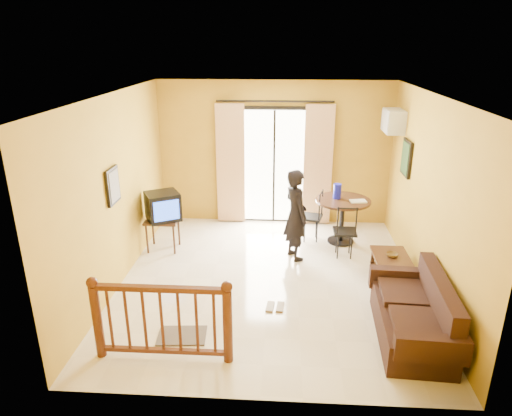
# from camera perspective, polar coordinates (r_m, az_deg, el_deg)

# --- Properties ---
(ground) EXTENTS (5.00, 5.00, 0.00)m
(ground) POSITION_cam_1_polar(r_m,az_deg,el_deg) (7.13, 1.63, -9.03)
(ground) COLOR beige
(ground) RESTS_ON ground
(room_shell) EXTENTS (5.00, 5.00, 5.00)m
(room_shell) POSITION_cam_1_polar(r_m,az_deg,el_deg) (6.47, 1.77, 4.24)
(room_shell) COLOR white
(room_shell) RESTS_ON ground
(balcony_door) EXTENTS (2.25, 0.14, 2.46)m
(balcony_door) POSITION_cam_1_polar(r_m,az_deg,el_deg) (8.95, 2.27, 5.35)
(balcony_door) COLOR black
(balcony_door) RESTS_ON ground
(tv_table) EXTENTS (0.56, 0.47, 0.57)m
(tv_table) POSITION_cam_1_polar(r_m,az_deg,el_deg) (8.11, -11.62, -1.88)
(tv_table) COLOR black
(tv_table) RESTS_ON ground
(television) EXTENTS (0.70, 0.68, 0.48)m
(television) POSITION_cam_1_polar(r_m,az_deg,el_deg) (7.98, -11.57, 0.22)
(television) COLOR black
(television) RESTS_ON tv_table
(picture_left) EXTENTS (0.05, 0.42, 0.52)m
(picture_left) POSITION_cam_1_polar(r_m,az_deg,el_deg) (6.76, -17.44, 2.66)
(picture_left) COLOR black
(picture_left) RESTS_ON room_shell
(dining_table) EXTENTS (0.98, 0.98, 0.82)m
(dining_table) POSITION_cam_1_polar(r_m,az_deg,el_deg) (8.32, 10.77, -0.05)
(dining_table) COLOR black
(dining_table) RESTS_ON ground
(water_jug) EXTENTS (0.14, 0.14, 0.27)m
(water_jug) POSITION_cam_1_polar(r_m,az_deg,el_deg) (8.27, 10.12, 2.08)
(water_jug) COLOR #1317BA
(water_jug) RESTS_ON dining_table
(serving_tray) EXTENTS (0.30, 0.22, 0.02)m
(serving_tray) POSITION_cam_1_polar(r_m,az_deg,el_deg) (8.20, 12.66, 0.83)
(serving_tray) COLOR beige
(serving_tray) RESTS_ON dining_table
(dining_chairs) EXTENTS (0.98, 1.09, 0.95)m
(dining_chairs) POSITION_cam_1_polar(r_m,az_deg,el_deg) (8.28, 8.72, -4.88)
(dining_chairs) COLOR black
(dining_chairs) RESTS_ON ground
(air_conditioner) EXTENTS (0.31, 0.60, 0.40)m
(air_conditioner) POSITION_cam_1_polar(r_m,az_deg,el_deg) (8.49, 16.78, 10.36)
(air_conditioner) COLOR silver
(air_conditioner) RESTS_ON room_shell
(botanical_print) EXTENTS (0.05, 0.50, 0.60)m
(botanical_print) POSITION_cam_1_polar(r_m,az_deg,el_deg) (8.00, 18.27, 5.96)
(botanical_print) COLOR black
(botanical_print) RESTS_ON room_shell
(coffee_table) EXTENTS (0.52, 0.94, 0.42)m
(coffee_table) POSITION_cam_1_polar(r_m,az_deg,el_deg) (7.21, 16.63, -7.08)
(coffee_table) COLOR black
(coffee_table) RESTS_ON ground
(bowl) EXTENTS (0.21, 0.21, 0.05)m
(bowl) POSITION_cam_1_polar(r_m,az_deg,el_deg) (7.20, 16.64, -5.65)
(bowl) COLOR brown
(bowl) RESTS_ON coffee_table
(sofa) EXTENTS (0.87, 1.73, 0.81)m
(sofa) POSITION_cam_1_polar(r_m,az_deg,el_deg) (6.07, 19.38, -12.68)
(sofa) COLOR black
(sofa) RESTS_ON ground
(standing_person) EXTENTS (0.58, 0.67, 1.55)m
(standing_person) POSITION_cam_1_polar(r_m,az_deg,el_deg) (7.56, 4.98, -0.86)
(standing_person) COLOR black
(standing_person) RESTS_ON ground
(stair_balustrade) EXTENTS (1.63, 0.13, 1.04)m
(stair_balustrade) POSITION_cam_1_polar(r_m,az_deg,el_deg) (5.38, -11.75, -13.13)
(stair_balustrade) COLOR #471E0F
(stair_balustrade) RESTS_ON ground
(doormat) EXTENTS (0.63, 0.44, 0.02)m
(doormat) POSITION_cam_1_polar(r_m,az_deg,el_deg) (6.00, -9.23, -15.46)
(doormat) COLOR #524942
(doormat) RESTS_ON ground
(sandals) EXTENTS (0.26, 0.26, 0.03)m
(sandals) POSITION_cam_1_polar(r_m,az_deg,el_deg) (6.46, 2.40, -12.25)
(sandals) COLOR brown
(sandals) RESTS_ON ground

